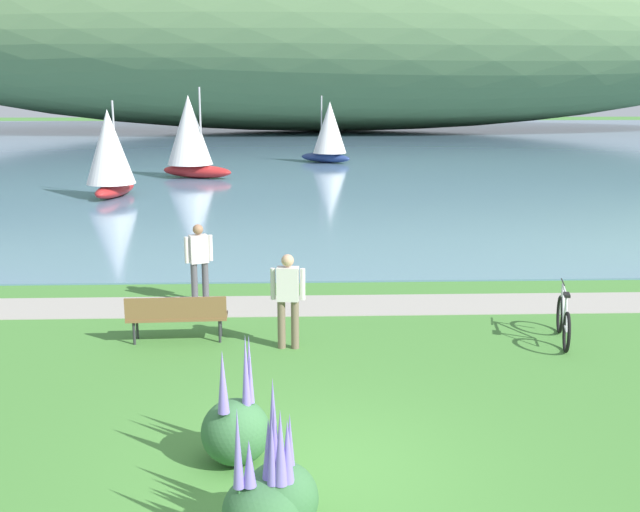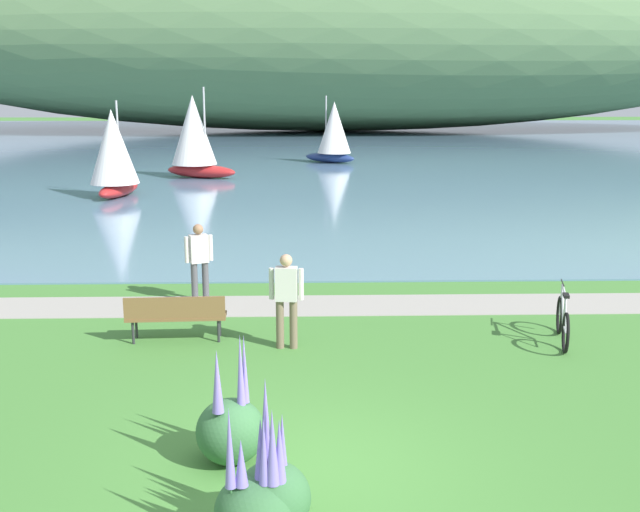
{
  "view_description": "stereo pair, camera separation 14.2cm",
  "coord_description": "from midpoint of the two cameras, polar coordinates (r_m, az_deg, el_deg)",
  "views": [
    {
      "loc": [
        -0.21,
        -8.08,
        4.56
      ],
      "look_at": [
        0.33,
        7.21,
        1.0
      ],
      "focal_mm": 41.38,
      "sensor_mm": 36.0,
      "label": 1
    },
    {
      "loc": [
        -0.06,
        -8.09,
        4.56
      ],
      "look_at": [
        0.33,
        7.21,
        1.0
      ],
      "focal_mm": 41.38,
      "sensor_mm": 36.0,
      "label": 2
    }
  ],
  "objects": [
    {
      "name": "echium_bush_mid_cluster",
      "position": [
        9.35,
        -6.96,
        -13.07
      ],
      "size": [
        0.85,
        0.85,
        1.67
      ],
      "color": "#386B3D",
      "rests_on": "ground"
    },
    {
      "name": "shoreline_path",
      "position": [
        15.63,
        -1.43,
        -3.85
      ],
      "size": [
        60.0,
        1.5,
        0.01
      ],
      "primitive_type": "cube",
      "color": "#A39E93",
      "rests_on": "ground"
    },
    {
      "name": "person_at_shoreline",
      "position": [
        15.83,
        -9.6,
        -0.17
      ],
      "size": [
        0.57,
        0.35,
        1.71
      ],
      "color": "#4C4C51",
      "rests_on": "ground"
    },
    {
      "name": "echium_bush_beside_closest",
      "position": [
        7.91,
        -4.85,
        -18.45
      ],
      "size": [
        0.86,
        0.86,
        1.52
      ],
      "color": "#386B3D",
      "rests_on": "ground"
    },
    {
      "name": "bay_water",
      "position": [
        56.98,
        -1.89,
        8.53
      ],
      "size": [
        180.0,
        80.0,
        0.04
      ],
      "primitive_type": "cube",
      "color": "#5B7F9E",
      "rests_on": "ground"
    },
    {
      "name": "person_on_the_grass",
      "position": [
        12.91,
        -2.81,
        -3.04
      ],
      "size": [
        0.61,
        0.26,
        1.71
      ],
      "color": "#72604C",
      "rests_on": "ground"
    },
    {
      "name": "sailboat_mid_bay",
      "position": [
        31.37,
        -16.07,
        7.69
      ],
      "size": [
        2.28,
        3.43,
        3.9
      ],
      "color": "#B22323",
      "rests_on": "bay_water"
    },
    {
      "name": "sailboat_toward_hillside",
      "position": [
        44.0,
        0.62,
        9.61
      ],
      "size": [
        3.28,
        2.85,
        3.9
      ],
      "color": "navy",
      "rests_on": "bay_water"
    },
    {
      "name": "ground_plane",
      "position": [
        9.29,
        -0.95,
        -16.33
      ],
      "size": [
        200.0,
        200.0,
        0.0
      ],
      "primitive_type": "plane",
      "color": "#478438"
    },
    {
      "name": "sailboat_nearest_to_shore",
      "position": [
        37.36,
        -10.12,
        9.16
      ],
      "size": [
        3.88,
        2.91,
        4.42
      ],
      "color": "#B22323",
      "rests_on": "bay_water"
    },
    {
      "name": "park_bench_near_camera",
      "position": [
        13.6,
        -11.3,
        -4.45
      ],
      "size": [
        1.82,
        0.55,
        0.88
      ],
      "color": "brown",
      "rests_on": "ground"
    },
    {
      "name": "bicycle_leaning_near_bench",
      "position": [
        14.06,
        18.03,
        -4.79
      ],
      "size": [
        0.48,
        1.73,
        1.01
      ],
      "color": "black",
      "rests_on": "ground"
    },
    {
      "name": "echium_bush_closest_to_camera",
      "position": [
        8.04,
        -3.62,
        -17.92
      ],
      "size": [
        0.79,
        0.79,
        1.65
      ],
      "color": "#386B3D",
      "rests_on": "ground"
    },
    {
      "name": "distant_hillside",
      "position": [
        75.44,
        0.38,
        16.47
      ],
      "size": [
        91.44,
        28.0,
        17.89
      ],
      "primitive_type": "ellipsoid",
      "color": "#567A4C",
      "rests_on": "bay_water"
    }
  ]
}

